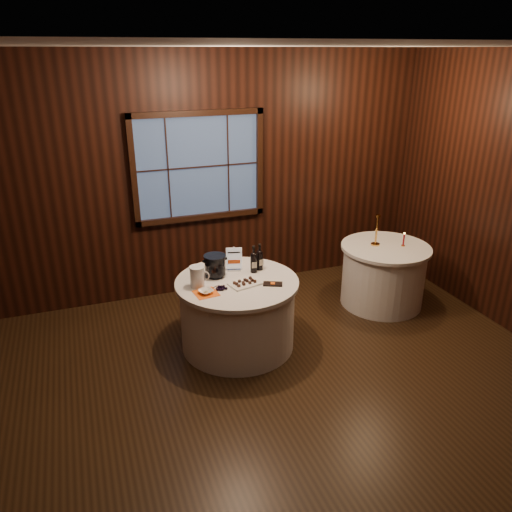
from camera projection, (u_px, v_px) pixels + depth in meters
name	position (u px, v px, depth m)	size (l,w,h in m)	color
ground	(272.00, 400.00, 4.57)	(6.00, 6.00, 0.00)	black
back_wall	(199.00, 175.00, 6.13)	(6.00, 0.10, 3.00)	black
main_table	(237.00, 313.00, 5.29)	(1.28, 1.28, 0.77)	white
side_table	(383.00, 275.00, 6.18)	(1.08, 1.08, 0.77)	white
sign_stand	(234.00, 262.00, 5.34)	(0.16, 0.12, 0.27)	#ACACB3
port_bottle_left	(254.00, 261.00, 5.28)	(0.07, 0.08, 0.30)	black
port_bottle_right	(260.00, 259.00, 5.35)	(0.07, 0.08, 0.29)	black
ice_bucket	(215.00, 265.00, 5.19)	(0.23, 0.23, 0.24)	black
chocolate_plate	(245.00, 283.00, 5.05)	(0.34, 0.27, 0.04)	white
chocolate_box	(273.00, 284.00, 5.05)	(0.19, 0.10, 0.02)	black
grape_bunch	(221.00, 287.00, 4.95)	(0.19, 0.11, 0.04)	black
glass_pitcher	(197.00, 276.00, 4.97)	(0.20, 0.15, 0.22)	silver
orange_napkin	(206.00, 293.00, 4.87)	(0.22, 0.22, 0.00)	orange
cracker_bowl	(206.00, 291.00, 4.86)	(0.14, 0.14, 0.03)	white
brass_candlestick	(376.00, 234.00, 6.02)	(0.11, 0.11, 0.39)	gold
red_candle	(404.00, 241.00, 6.01)	(0.05, 0.05, 0.17)	gold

